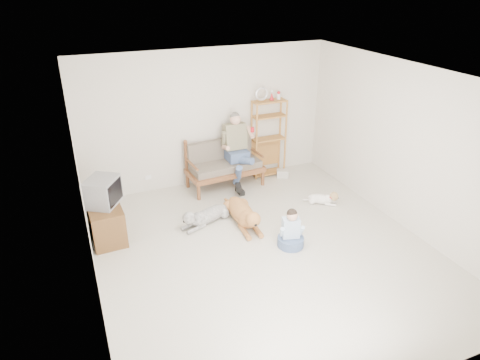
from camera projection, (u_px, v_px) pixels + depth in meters
name	position (u px, v px, depth m)	size (l,w,h in m)	color
floor	(265.00, 251.00, 6.68)	(5.50, 5.50, 0.00)	silver
ceiling	(271.00, 78.00, 5.51)	(5.50, 5.50, 0.00)	white
wall_back	(207.00, 118.00, 8.38)	(5.00, 5.00, 0.00)	beige
wall_front	(403.00, 292.00, 3.81)	(5.00, 5.00, 0.00)	beige
wall_left	(84.00, 205.00, 5.23)	(5.50, 5.50, 0.00)	beige
wall_right	(406.00, 148.00, 6.96)	(5.50, 5.50, 0.00)	beige
loveseat	(224.00, 163.00, 8.57)	(1.55, 0.81, 0.95)	brown
man	(238.00, 155.00, 8.40)	(0.57, 0.81, 1.32)	slate
etagere	(268.00, 138.00, 8.88)	(0.72, 0.32, 1.92)	#AE7336
book_stack	(283.00, 173.00, 9.09)	(0.24, 0.18, 0.15)	white
tv_stand	(106.00, 222.00, 6.90)	(0.54, 0.92, 0.60)	brown
crt_tv	(103.00, 192.00, 6.71)	(0.64, 0.68, 0.44)	gray
wall_outlet	(148.00, 177.00, 8.40)	(0.12, 0.02, 0.08)	white
golden_retriever	(244.00, 214.00, 7.35)	(0.41, 1.47, 0.45)	#B67B3F
shaggy_dog	(205.00, 216.00, 7.37)	(1.12, 0.57, 0.36)	silver
terrier	(324.00, 198.00, 8.01)	(0.60, 0.48, 0.26)	white
child	(291.00, 233.00, 6.72)	(0.42, 0.42, 0.66)	slate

